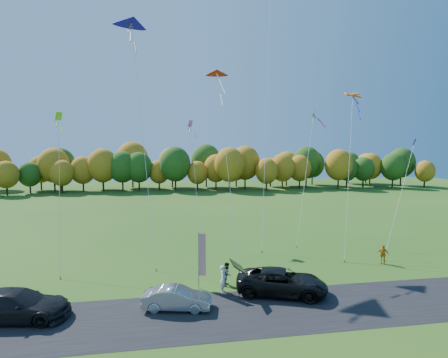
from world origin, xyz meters
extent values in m
plane|color=#205015|center=(0.00, 0.00, 0.00)|extent=(160.00, 160.00, 0.00)
cube|color=black|center=(0.00, -4.00, 0.01)|extent=(90.00, 6.00, 0.01)
imported|color=black|center=(2.59, -1.88, 0.83)|extent=(6.52, 4.58, 1.65)
imported|color=#AEAFB3|center=(-4.33, -2.95, 0.67)|extent=(4.27, 2.19, 1.34)
imported|color=black|center=(-13.28, -2.80, 0.84)|extent=(6.05, 3.10, 1.68)
imported|color=white|center=(-1.20, -1.03, 0.93)|extent=(0.60, 0.76, 1.85)
imported|color=gray|center=(-0.72, 0.20, 0.81)|extent=(0.88, 0.97, 1.62)
imported|color=orange|center=(12.91, 2.60, 0.79)|extent=(0.98, 0.84, 1.59)
cylinder|color=#999999|center=(-2.76, -0.06, 1.97)|extent=(0.06, 0.06, 3.95)
cube|color=red|center=(-2.51, -0.08, 2.37)|extent=(0.49, 0.08, 2.96)
cube|color=navy|center=(-2.51, -0.05, 3.47)|extent=(0.49, 0.07, 0.77)
cylinder|color=#4C3F33|center=(-5.78, 3.84, 0.10)|extent=(0.08, 0.08, 0.20)
cone|color=#1B0EC8|center=(-8.07, 13.43, 22.10)|extent=(3.51, 2.69, 3.84)
cylinder|color=#4C3F33|center=(3.71, 7.08, 0.10)|extent=(0.08, 0.08, 0.20)
cylinder|color=#4C3F33|center=(0.67, 2.71, 0.10)|extent=(0.08, 0.08, 0.20)
cone|color=red|center=(0.18, 11.62, 17.10)|extent=(2.34, 1.79, 2.56)
cylinder|color=#4C3F33|center=(9.90, 3.38, 0.10)|extent=(0.08, 0.08, 0.20)
cube|color=orange|center=(14.38, 10.91, 15.11)|extent=(3.57, 1.23, 1.34)
cylinder|color=#4C3F33|center=(-12.71, 3.25, 0.10)|extent=(0.08, 0.08, 0.20)
cube|color=#A4E718|center=(-14.44, 10.63, 12.53)|extent=(1.24, 1.24, 1.48)
cylinder|color=#4C3F33|center=(7.53, 8.25, 0.10)|extent=(0.08, 0.08, 0.20)
cube|color=white|center=(11.80, 14.77, 13.58)|extent=(1.45, 1.45, 1.73)
cylinder|color=#4C3F33|center=(-1.72, 8.59, 0.10)|extent=(0.08, 0.08, 0.20)
cube|color=#FF54EA|center=(-2.27, 14.70, 12.25)|extent=(1.22, 1.22, 1.45)
cylinder|color=#4C3F33|center=(13.38, 3.13, 0.10)|extent=(0.08, 0.08, 0.20)
cube|color=#380A98|center=(19.32, 7.74, 10.21)|extent=(1.12, 1.12, 1.32)
camera|label=1|loc=(-4.79, -23.35, 9.69)|focal=28.00mm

